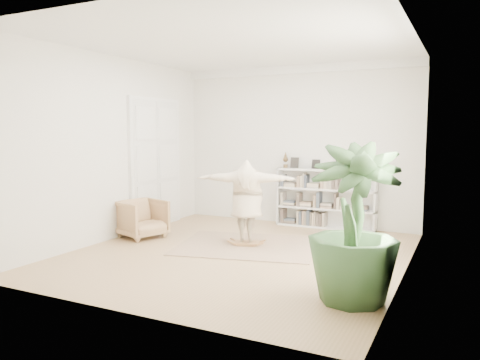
# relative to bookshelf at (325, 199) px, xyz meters

# --- Properties ---
(floor) EXTENTS (6.00, 6.00, 0.00)m
(floor) POSITION_rel_bookshelf_xyz_m (-0.74, -2.82, -0.64)
(floor) COLOR #9A7A4F
(floor) RESTS_ON ground
(room_shell) EXTENTS (6.00, 6.00, 6.00)m
(room_shell) POSITION_rel_bookshelf_xyz_m (-0.74, 0.12, 2.87)
(room_shell) COLOR silver
(room_shell) RESTS_ON floor
(doors) EXTENTS (0.09, 1.78, 2.92)m
(doors) POSITION_rel_bookshelf_xyz_m (-3.45, -1.52, 0.76)
(doors) COLOR white
(doors) RESTS_ON floor
(bookshelf) EXTENTS (2.20, 0.35, 1.64)m
(bookshelf) POSITION_rel_bookshelf_xyz_m (0.00, 0.00, 0.00)
(bookshelf) COLOR silver
(bookshelf) RESTS_ON floor
(armchair) EXTENTS (1.06, 1.04, 0.76)m
(armchair) POSITION_rel_bookshelf_xyz_m (-3.04, -2.55, -0.25)
(armchair) COLOR tan
(armchair) RESTS_ON floor
(rug) EXTENTS (2.89, 2.51, 0.02)m
(rug) POSITION_rel_bookshelf_xyz_m (-0.85, -2.28, -0.63)
(rug) COLOR tan
(rug) RESTS_ON floor
(rocker_board) EXTENTS (0.52, 0.38, 0.10)m
(rocker_board) POSITION_rel_bookshelf_xyz_m (-0.85, -2.28, -0.57)
(rocker_board) COLOR olive
(rocker_board) RESTS_ON rug
(person) EXTENTS (1.94, 0.92, 1.53)m
(person) POSITION_rel_bookshelf_xyz_m (-0.85, -2.28, 0.25)
(person) COLOR beige
(person) RESTS_ON rocker_board
(houseplant) EXTENTS (1.38, 1.38, 2.01)m
(houseplant) POSITION_rel_bookshelf_xyz_m (1.56, -4.26, 0.37)
(houseplant) COLOR #2D4F27
(houseplant) RESTS_ON floor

